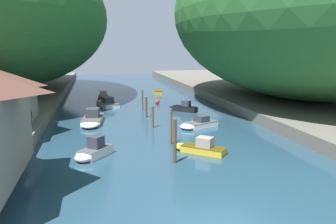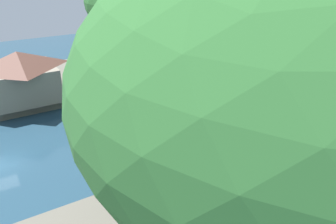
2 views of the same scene
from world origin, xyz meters
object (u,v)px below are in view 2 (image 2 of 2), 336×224
Objects in this scene: boat_red_skiff at (249,81)px; boat_yellow_tender at (234,119)px; waterfront_building at (21,75)px; boat_open_rowboat at (159,97)px; boat_far_right_bank at (224,88)px; boat_small_dinghy at (174,134)px; channel_buoy_near at (256,104)px; person_by_boathouse at (112,83)px; person_on_quay at (7,102)px; boat_navy_launch at (105,143)px; boat_cabin_cruiser at (322,94)px; boat_near_quay at (85,114)px; boathouse_shed at (111,64)px.

boat_yellow_tender reaches higher than boat_red_skiff.
waterfront_building reaches higher than boat_open_rowboat.
boat_far_right_bank reaches higher than boat_small_dinghy.
waterfront_building reaches higher than boat_red_skiff.
boat_red_skiff reaches higher than channel_buoy_near.
boat_red_skiff is 2.55× the size of person_by_boathouse.
boat_yellow_tender is (20.76, 23.83, -4.62)m from waterfront_building.
boat_open_rowboat is 3.87× the size of person_on_quay.
boat_far_right_bank is at bearing 56.42° from boat_navy_launch.
boat_cabin_cruiser is (0.96, 28.52, -0.08)m from boat_small_dinghy.
channel_buoy_near is at bearing -94.50° from boat_cabin_cruiser.
boat_small_dinghy is at bearing -106.14° from boat_near_quay.
person_on_quay is at bearing -166.04° from person_by_boathouse.
boat_near_quay is 3.55× the size of channel_buoy_near.
boat_yellow_tender is at bearing -47.65° from person_on_quay.
person_on_quay reaches higher than channel_buoy_near.
boat_cabin_cruiser is at bearing -15.44° from person_by_boathouse.
boathouse_shed is 1.41× the size of boat_open_rowboat.
boat_navy_launch is 0.90× the size of boat_small_dinghy.
waterfront_building is at bearing -86.93° from boathouse_shed.
channel_buoy_near is (18.42, 30.33, -4.69)m from waterfront_building.
boat_open_rowboat is at bearing 24.02° from boathouse_shed.
boat_yellow_tender is at bearing -70.19° from channel_buoy_near.
boat_cabin_cruiser is 5.03× the size of channel_buoy_near.
waterfront_building reaches higher than person_on_quay.
boat_yellow_tender reaches higher than boat_far_right_bank.
boat_red_skiff is 4.08× the size of channel_buoy_near.
person_on_quay is (3.09, -17.39, -1.97)m from boathouse_shed.
boat_small_dinghy is at bearing -85.29° from boat_cabin_cruiser.
boat_small_dinghy is at bearing 116.39° from boat_red_skiff.
person_by_boathouse is (-15.60, -17.17, 1.85)m from channel_buoy_near.
boat_near_quay is (9.34, -8.11, -3.72)m from boathouse_shed.
boathouse_shed reaches higher than person_on_quay.
person_by_boathouse reaches higher than boat_red_skiff.
boat_navy_launch is at bearing -72.67° from person_on_quay.
boat_red_skiff is at bearing 74.35° from waterfront_building.
boat_far_right_bank is 1.66× the size of boat_yellow_tender.
person_by_boathouse is at bearing -114.63° from boat_cabin_cruiser.
boat_far_right_bank is at bearing 101.64° from boat_yellow_tender.
boathouse_shed is 19.81m from boat_far_right_bank.
waterfront_building reaches higher than person_by_boathouse.
boat_small_dinghy is 9.44m from boat_yellow_tender.
boat_red_skiff is at bearing 53.90° from boat_navy_launch.
boat_navy_launch is 1.18× the size of boat_near_quay.
boat_red_skiff is at bearing -142.81° from boat_cabin_cruiser.
boat_far_right_bank is 0.96× the size of boat_open_rowboat.
boat_open_rowboat reaches higher than boat_small_dinghy.
boat_near_quay is at bearing 100.71° from boat_small_dinghy.
person_on_quay is (-6.25, -9.28, 1.75)m from boat_near_quay.
boat_red_skiff is 30.16m from boat_near_quay.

